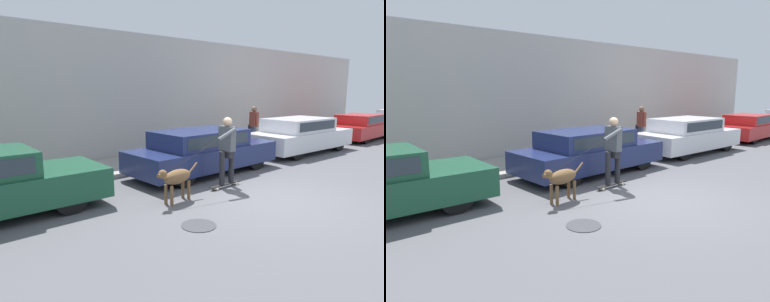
% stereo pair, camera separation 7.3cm
% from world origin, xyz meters
% --- Properties ---
extents(ground_plane, '(36.00, 36.00, 0.00)m').
position_xyz_m(ground_plane, '(0.00, 0.00, 0.00)').
color(ground_plane, '#545459').
extents(back_wall, '(32.00, 0.30, 4.24)m').
position_xyz_m(back_wall, '(0.00, 6.01, 2.12)').
color(back_wall, '#B2ADA8').
rests_on(back_wall, ground_plane).
extents(sidewalk_curb, '(30.00, 2.19, 0.13)m').
position_xyz_m(sidewalk_curb, '(0.00, 4.74, 0.06)').
color(sidewalk_curb, gray).
rests_on(sidewalk_curb, ground_plane).
extents(parked_car_1, '(4.57, 1.83, 1.25)m').
position_xyz_m(parked_car_1, '(0.49, 2.64, 0.63)').
color(parked_car_1, black).
rests_on(parked_car_1, ground_plane).
extents(parked_car_2, '(4.56, 1.93, 1.31)m').
position_xyz_m(parked_car_2, '(5.49, 2.64, 0.65)').
color(parked_car_2, black).
rests_on(parked_car_2, ground_plane).
extents(parked_car_3, '(4.21, 1.84, 1.20)m').
position_xyz_m(parked_car_3, '(10.71, 2.64, 0.59)').
color(parked_car_3, black).
rests_on(parked_car_3, ground_plane).
extents(dog, '(1.23, 0.43, 0.78)m').
position_xyz_m(dog, '(-1.69, 1.10, 0.53)').
color(dog, brown).
rests_on(dog, ground_plane).
extents(skateboarder, '(2.49, 0.56, 1.71)m').
position_xyz_m(skateboarder, '(-0.06, 1.20, 0.98)').
color(skateboarder, beige).
rests_on(skateboarder, ground_plane).
extents(pedestrian_with_bag, '(0.38, 0.66, 1.58)m').
position_xyz_m(pedestrian_with_bag, '(4.76, 4.28, 1.00)').
color(pedestrian_with_bag, '#3D4760').
rests_on(pedestrian_with_bag, sidewalk_curb).
extents(manhole_cover, '(0.62, 0.62, 0.01)m').
position_xyz_m(manhole_cover, '(-2.20, -0.17, 0.01)').
color(manhole_cover, '#38383D').
rests_on(manhole_cover, ground_plane).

